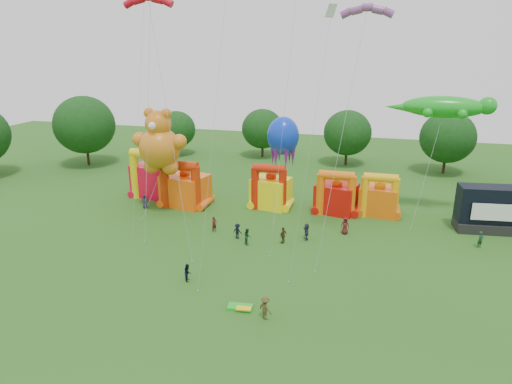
% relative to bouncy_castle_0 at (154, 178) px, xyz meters
% --- Properties ---
extents(ground, '(160.00, 160.00, 0.00)m').
position_rel_bouncy_castle_0_xyz_m(ground, '(16.96, -29.11, -2.65)').
color(ground, '#265818').
rests_on(ground, ground).
extents(tree_ring, '(119.73, 121.80, 12.07)m').
position_rel_bouncy_castle_0_xyz_m(tree_ring, '(15.82, -28.52, 3.61)').
color(tree_ring, '#352314').
rests_on(tree_ring, ground).
extents(bouncy_castle_0, '(6.27, 5.41, 7.01)m').
position_rel_bouncy_castle_0_xyz_m(bouncy_castle_0, '(0.00, 0.00, 0.00)').
color(bouncy_castle_0, red).
rests_on(bouncy_castle_0, ground).
extents(bouncy_castle_1, '(6.41, 5.58, 6.40)m').
position_rel_bouncy_castle_0_xyz_m(bouncy_castle_1, '(5.69, -2.53, -0.23)').
color(bouncy_castle_1, '#FC5B0D').
rests_on(bouncy_castle_1, ground).
extents(bouncy_castle_2, '(5.22, 4.49, 6.06)m').
position_rel_bouncy_castle_0_xyz_m(bouncy_castle_2, '(16.82, -0.40, -0.33)').
color(bouncy_castle_2, yellow).
rests_on(bouncy_castle_2, ground).
extents(bouncy_castle_3, '(5.58, 4.86, 5.77)m').
position_rel_bouncy_castle_0_xyz_m(bouncy_castle_3, '(25.26, -0.17, -0.45)').
color(bouncy_castle_3, red).
rests_on(bouncy_castle_3, ground).
extents(bouncy_castle_4, '(4.94, 4.13, 5.63)m').
position_rel_bouncy_castle_0_xyz_m(bouncy_castle_4, '(30.47, 0.46, -0.49)').
color(bouncy_castle_4, '#E65F0C').
rests_on(bouncy_castle_4, ground).
extents(stage_trailer, '(8.55, 4.01, 5.28)m').
position_rel_bouncy_castle_0_xyz_m(stage_trailer, '(43.25, -1.47, -0.11)').
color(stage_trailer, black).
rests_on(stage_trailer, ground).
extents(teddy_bear_kite, '(7.10, 6.18, 13.23)m').
position_rel_bouncy_castle_0_xyz_m(teddy_bear_kite, '(3.83, -5.51, 5.28)').
color(teddy_bear_kite, orange).
rests_on(teddy_bear_kite, ground).
extents(gecko_kite, '(12.49, 8.56, 14.77)m').
position_rel_bouncy_castle_0_xyz_m(gecko_kite, '(35.99, 0.54, 5.57)').
color(gecko_kite, '#17A21C').
rests_on(gecko_kite, ground).
extents(octopus_kite, '(4.20, 10.90, 11.56)m').
position_rel_bouncy_castle_0_xyz_m(octopus_kite, '(17.84, 1.29, 4.01)').
color(octopus_kite, '#0D34C8').
rests_on(octopus_kite, ground).
extents(parafoil_kites, '(25.18, 8.33, 28.58)m').
position_rel_bouncy_castle_0_xyz_m(parafoil_kites, '(16.46, -14.50, 9.76)').
color(parafoil_kites, red).
rests_on(parafoil_kites, ground).
extents(diamond_kites, '(20.82, 14.78, 37.96)m').
position_rel_bouncy_castle_0_xyz_m(diamond_kites, '(16.10, -14.59, 13.83)').
color(diamond_kites, '#DA0A40').
rests_on(diamond_kites, ground).
extents(folded_kite_bundle, '(2.09, 1.25, 0.31)m').
position_rel_bouncy_castle_0_xyz_m(folded_kite_bundle, '(19.96, -24.51, -2.51)').
color(folded_kite_bundle, green).
rests_on(folded_kite_bundle, ground).
extents(spectator_0, '(1.04, 0.86, 1.83)m').
position_rel_bouncy_castle_0_xyz_m(spectator_0, '(1.10, -4.90, -1.74)').
color(spectator_0, '#25283E').
rests_on(spectator_0, ground).
extents(spectator_1, '(0.70, 0.79, 1.82)m').
position_rel_bouncy_castle_0_xyz_m(spectator_1, '(12.48, -10.00, -1.74)').
color(spectator_1, '#4C151A').
rests_on(spectator_1, ground).
extents(spectator_2, '(1.01, 1.09, 1.80)m').
position_rel_bouncy_castle_0_xyz_m(spectator_2, '(17.06, -12.26, -1.75)').
color(spectator_2, '#193E23').
rests_on(spectator_2, ground).
extents(spectator_3, '(1.25, 0.92, 1.74)m').
position_rel_bouncy_castle_0_xyz_m(spectator_3, '(15.62, -11.16, -1.78)').
color(spectator_3, black).
rests_on(spectator_3, ground).
extents(spectator_4, '(0.90, 1.18, 1.86)m').
position_rel_bouncy_castle_0_xyz_m(spectator_4, '(20.72, -11.09, -1.72)').
color(spectator_4, '#3C3318').
rests_on(spectator_4, ground).
extents(spectator_5, '(1.00, 1.80, 1.86)m').
position_rel_bouncy_castle_0_xyz_m(spectator_5, '(22.98, -9.49, -1.72)').
color(spectator_5, '#25273F').
rests_on(spectator_5, ground).
extents(spectator_6, '(0.98, 0.65, 1.96)m').
position_rel_bouncy_castle_0_xyz_m(spectator_6, '(26.93, -6.84, -1.67)').
color(spectator_6, '#501617').
rests_on(spectator_6, ground).
extents(spectator_7, '(0.78, 0.75, 1.80)m').
position_rel_bouncy_castle_0_xyz_m(spectator_7, '(40.95, -6.84, -1.75)').
color(spectator_7, '#153621').
rests_on(spectator_7, ground).
extents(spectator_8, '(0.86, 0.97, 1.64)m').
position_rel_bouncy_castle_0_xyz_m(spectator_8, '(14.02, -21.27, -1.83)').
color(spectator_8, black).
rests_on(spectator_8, ground).
extents(spectator_9, '(1.43, 1.25, 1.91)m').
position_rel_bouncy_castle_0_xyz_m(spectator_9, '(22.23, -25.34, -1.69)').
color(spectator_9, '#423B1A').
rests_on(spectator_9, ground).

